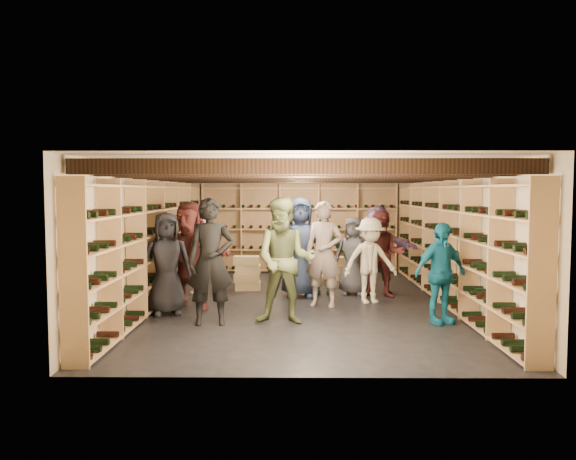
{
  "coord_description": "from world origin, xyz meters",
  "views": [
    {
      "loc": [
        -0.15,
        -9.85,
        1.99
      ],
      "look_at": [
        -0.24,
        0.2,
        1.28
      ],
      "focal_mm": 35.0,
      "sensor_mm": 36.0,
      "label": 1
    }
  ],
  "objects_px": {
    "crate_loose": "(320,280)",
    "person_11": "(377,249)",
    "person_3": "(370,261)",
    "person_8": "(383,254)",
    "person_1": "(211,262)",
    "person_4": "(440,273)",
    "person_0": "(166,263)",
    "person_10": "(323,255)",
    "crate_stack_left": "(247,273)",
    "crate_stack_right": "(347,268)",
    "person_5": "(190,255)",
    "person_9": "(197,253)",
    "person_7": "(324,254)",
    "person_6": "(300,247)",
    "person_12": "(353,256)",
    "person_2": "(285,261)"
  },
  "relations": [
    {
      "from": "crate_loose",
      "to": "person_11",
      "type": "height_order",
      "value": "person_11"
    },
    {
      "from": "crate_loose",
      "to": "person_3",
      "type": "bearing_deg",
      "value": -69.21
    },
    {
      "from": "person_8",
      "to": "person_3",
      "type": "bearing_deg",
      "value": -110.99
    },
    {
      "from": "person_1",
      "to": "person_4",
      "type": "xyz_separation_m",
      "value": [
        3.42,
        0.09,
        -0.18
      ]
    },
    {
      "from": "person_0",
      "to": "person_10",
      "type": "height_order",
      "value": "person_0"
    },
    {
      "from": "crate_stack_left",
      "to": "person_1",
      "type": "xyz_separation_m",
      "value": [
        -0.3,
        -2.92,
        0.6
      ]
    },
    {
      "from": "person_3",
      "to": "crate_stack_right",
      "type": "bearing_deg",
      "value": 79.29
    },
    {
      "from": "crate_stack_right",
      "to": "person_8",
      "type": "height_order",
      "value": "person_8"
    },
    {
      "from": "crate_loose",
      "to": "person_5",
      "type": "xyz_separation_m",
      "value": [
        -2.32,
        -2.55,
        0.82
      ]
    },
    {
      "from": "crate_stack_left",
      "to": "person_8",
      "type": "distance_m",
      "value": 2.75
    },
    {
      "from": "person_1",
      "to": "person_3",
      "type": "bearing_deg",
      "value": 25.56
    },
    {
      "from": "person_5",
      "to": "person_4",
      "type": "bearing_deg",
      "value": 5.87
    },
    {
      "from": "person_9",
      "to": "crate_loose",
      "type": "bearing_deg",
      "value": 47.27
    },
    {
      "from": "person_0",
      "to": "person_7",
      "type": "xyz_separation_m",
      "value": [
        2.56,
        0.66,
        0.08
      ]
    },
    {
      "from": "person_0",
      "to": "person_8",
      "type": "relative_size",
      "value": 1.02
    },
    {
      "from": "person_7",
      "to": "person_11",
      "type": "relative_size",
      "value": 1.06
    },
    {
      "from": "person_10",
      "to": "person_6",
      "type": "bearing_deg",
      "value": -140.61
    },
    {
      "from": "person_11",
      "to": "person_8",
      "type": "bearing_deg",
      "value": -72.17
    },
    {
      "from": "person_9",
      "to": "person_11",
      "type": "distance_m",
      "value": 3.49
    },
    {
      "from": "crate_stack_left",
      "to": "person_11",
      "type": "distance_m",
      "value": 2.62
    },
    {
      "from": "person_8",
      "to": "person_12",
      "type": "distance_m",
      "value": 0.61
    },
    {
      "from": "person_10",
      "to": "person_12",
      "type": "bearing_deg",
      "value": -3.36
    },
    {
      "from": "crate_loose",
      "to": "person_6",
      "type": "distance_m",
      "value": 1.79
    },
    {
      "from": "person_11",
      "to": "person_1",
      "type": "bearing_deg",
      "value": -121.79
    },
    {
      "from": "person_8",
      "to": "crate_loose",
      "type": "bearing_deg",
      "value": 135.71
    },
    {
      "from": "person_9",
      "to": "person_11",
      "type": "bearing_deg",
      "value": 24.19
    },
    {
      "from": "person_6",
      "to": "person_12",
      "type": "xyz_separation_m",
      "value": [
        1.02,
        0.26,
        -0.19
      ]
    },
    {
      "from": "crate_stack_right",
      "to": "person_1",
      "type": "bearing_deg",
      "value": -119.79
    },
    {
      "from": "person_9",
      "to": "crate_stack_right",
      "type": "bearing_deg",
      "value": 51.03
    },
    {
      "from": "person_2",
      "to": "person_6",
      "type": "distance_m",
      "value": 2.11
    },
    {
      "from": "person_1",
      "to": "person_7",
      "type": "bearing_deg",
      "value": 30.76
    },
    {
      "from": "person_2",
      "to": "crate_loose",
      "type": "bearing_deg",
      "value": 87.12
    },
    {
      "from": "person_6",
      "to": "person_7",
      "type": "height_order",
      "value": "person_6"
    },
    {
      "from": "person_8",
      "to": "person_9",
      "type": "bearing_deg",
      "value": -174.98
    },
    {
      "from": "person_9",
      "to": "person_11",
      "type": "height_order",
      "value": "person_11"
    },
    {
      "from": "crate_stack_right",
      "to": "person_8",
      "type": "distance_m",
      "value": 2.25
    },
    {
      "from": "crate_loose",
      "to": "person_7",
      "type": "xyz_separation_m",
      "value": [
        -0.05,
        -2.35,
        0.82
      ]
    },
    {
      "from": "crate_stack_left",
      "to": "crate_loose",
      "type": "relative_size",
      "value": 1.36
    },
    {
      "from": "person_9",
      "to": "person_2",
      "type": "bearing_deg",
      "value": -33.33
    },
    {
      "from": "person_3",
      "to": "person_8",
      "type": "xyz_separation_m",
      "value": [
        0.31,
        0.49,
        0.05
      ]
    },
    {
      "from": "person_0",
      "to": "person_7",
      "type": "bearing_deg",
      "value": -2.78
    },
    {
      "from": "person_2",
      "to": "person_7",
      "type": "bearing_deg",
      "value": 70.83
    },
    {
      "from": "person_1",
      "to": "person_8",
      "type": "bearing_deg",
      "value": 29.61
    },
    {
      "from": "person_6",
      "to": "person_8",
      "type": "height_order",
      "value": "person_6"
    },
    {
      "from": "person_6",
      "to": "person_7",
      "type": "bearing_deg",
      "value": -66.3
    },
    {
      "from": "person_7",
      "to": "person_10",
      "type": "distance_m",
      "value": 1.18
    },
    {
      "from": "crate_stack_right",
      "to": "crate_loose",
      "type": "xyz_separation_m",
      "value": [
        -0.63,
        -0.57,
        -0.17
      ]
    },
    {
      "from": "person_5",
      "to": "person_7",
      "type": "height_order",
      "value": "same"
    },
    {
      "from": "crate_loose",
      "to": "person_2",
      "type": "distance_m",
      "value": 3.77
    },
    {
      "from": "crate_stack_right",
      "to": "person_9",
      "type": "height_order",
      "value": "person_9"
    }
  ]
}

